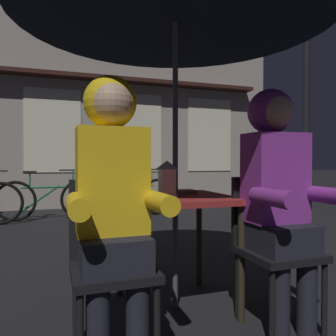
% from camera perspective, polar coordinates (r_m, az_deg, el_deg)
% --- Properties ---
extents(ground_plane, '(60.00, 60.00, 0.00)m').
position_cam_1_polar(ground_plane, '(2.38, 1.25, -22.82)').
color(ground_plane, black).
extents(cafe_table, '(0.72, 0.72, 0.74)m').
position_cam_1_polar(cafe_table, '(2.20, 1.25, -7.42)').
color(cafe_table, maroon).
rests_on(cafe_table, ground_plane).
extents(lantern, '(0.11, 0.11, 0.23)m').
position_cam_1_polar(lantern, '(2.12, -0.17, -1.68)').
color(lantern, white).
rests_on(lantern, cafe_table).
extents(chair_left, '(0.40, 0.40, 0.87)m').
position_cam_1_polar(chair_left, '(1.76, -9.74, -14.55)').
color(chair_left, black).
rests_on(chair_left, ground_plane).
extents(chair_right, '(0.40, 0.40, 0.87)m').
position_cam_1_polar(chair_right, '(2.13, 17.34, -11.84)').
color(chair_right, black).
rests_on(chair_right, ground_plane).
extents(person_left_hooded, '(0.45, 0.56, 1.40)m').
position_cam_1_polar(person_left_hooded, '(1.64, -9.46, -3.01)').
color(person_left_hooded, black).
rests_on(person_left_hooded, ground_plane).
extents(person_right_hooded, '(0.45, 0.56, 1.40)m').
position_cam_1_polar(person_right_hooded, '(2.03, 18.34, -2.27)').
color(person_right_hooded, black).
rests_on(person_right_hooded, ground_plane).
extents(shopfront_building, '(10.00, 0.93, 6.20)m').
position_cam_1_polar(shopfront_building, '(7.74, -19.22, 16.95)').
color(shopfront_building, '#9E9389').
rests_on(shopfront_building, ground_plane).
extents(street_lamp, '(0.32, 0.32, 3.88)m').
position_cam_1_polar(street_lamp, '(6.14, 22.68, 17.55)').
color(street_lamp, black).
rests_on(street_lamp, ground_plane).
extents(bicycle_third, '(1.68, 0.09, 0.84)m').
position_cam_1_polar(bicycle_third, '(5.85, -19.87, -5.05)').
color(bicycle_third, black).
rests_on(bicycle_third, ground_plane).
extents(bicycle_fourth, '(1.64, 0.45, 0.84)m').
position_cam_1_polar(bicycle_fourth, '(5.84, -6.20, -5.01)').
color(bicycle_fourth, black).
rests_on(bicycle_fourth, ground_plane).
extents(book, '(0.20, 0.14, 0.02)m').
position_cam_1_polar(book, '(2.36, 2.25, -4.07)').
color(book, olive).
rests_on(book, cafe_table).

